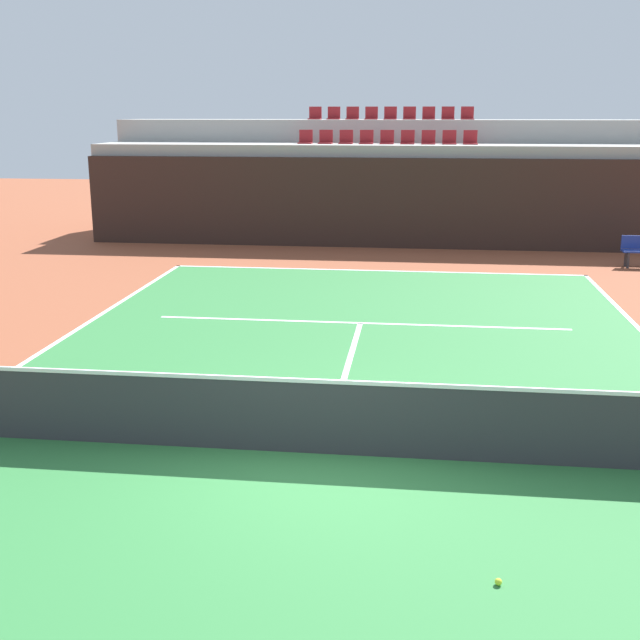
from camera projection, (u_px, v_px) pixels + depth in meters
The scene contains 12 objects.
ground_plane at pixel (322, 454), 9.96m from camera, with size 80.00×80.00×0.00m, color brown.
court_surface at pixel (322, 454), 9.96m from camera, with size 11.00×24.00×0.01m, color #2D7238.
baseline_far at pixel (376, 271), 21.43m from camera, with size 11.00×0.10×0.00m, color white.
service_line_far at pixel (360, 323), 16.10m from camera, with size 8.26×0.10×0.00m, color white.
centre_service_line at pixel (346, 373), 13.03m from camera, with size 0.10×6.40×0.00m, color white.
back_wall at pixel (384, 203), 24.87m from camera, with size 18.86×0.30×2.76m, color black.
stands_tier_lower at pixel (386, 193), 26.12m from camera, with size 18.86×2.40×3.12m, color #9E9E99.
stands_tier_upper at pixel (389, 176), 28.33m from camera, with size 18.86×2.40×3.87m, color #9E9E99.
seating_row_lower at pixel (387, 140), 25.79m from camera, with size 5.73×0.44×0.44m.
seating_row_upper at pixel (390, 116), 27.91m from camera, with size 5.73×0.44×0.44m.
tennis_net at pixel (322, 416), 9.83m from camera, with size 11.08×0.08×1.07m.
tennis_ball_0 at pixel (498, 582), 7.18m from camera, with size 0.07×0.07×0.07m, color #CCE033.
Camera 1 is at (1.11, -9.15, 4.12)m, focal length 45.05 mm.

